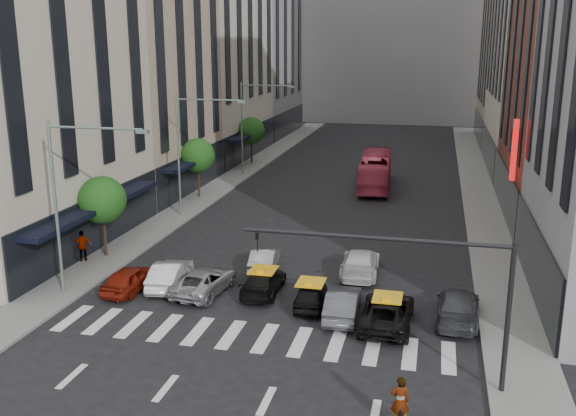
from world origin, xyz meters
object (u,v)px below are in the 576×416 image
Objects in this scene: car_red at (130,279)px; taxi_center at (311,295)px; streetlamp_far at (251,116)px; bus at (375,171)px; taxi_left at (263,282)px; streetlamp_near at (71,186)px; streetlamp_mid at (190,140)px; pedestrian_far at (83,246)px; car_white_front at (170,274)px.

taxi_center is (9.74, 0.13, -0.05)m from car_red.
streetlamp_far is 2.42× the size of taxi_center.
taxi_left is at bearing 79.92° from bus.
taxi_center is at bearing 7.01° from streetlamp_near.
streetlamp_near reaches higher than taxi_center.
streetlamp_near is 1.00× the size of streetlamp_mid.
car_red reaches higher than taxi_left.
streetlamp_far is 31.18m from car_red.
streetlamp_mid reaches higher than pedestrian_far.
taxi_left is 0.40× the size of bus.
car_red is 5.87m from pedestrian_far.
streetlamp_mid is 18.83m from bus.
car_white_front reaches higher than taxi_center.
pedestrian_far reaches higher than car_red.
streetlamp_mid is 15.72m from car_red.
pedestrian_far reaches higher than taxi_left.
bus is (12.40, 29.48, -4.36)m from streetlamp_near.
taxi_left is 2.35× the size of pedestrian_far.
pedestrian_far is at bearing -95.36° from streetlamp_far.
taxi_center is (11.94, 1.47, -5.27)m from streetlamp_near.
bus is at bearing -95.32° from taxi_center.
car_red is at bearing 31.36° from streetlamp_near.
streetlamp_mid is at bearing -54.98° from taxi_center.
car_white_front is 1.17× the size of taxi_center.
pedestrian_far is at bearing -17.20° from taxi_center.
car_red is 0.36× the size of bus.
streetlamp_mid is 2.05× the size of taxi_left.
streetlamp_mid is at bearing -77.31° from car_red.
taxi_center is (11.94, -14.53, -5.27)m from streetlamp_mid.
car_red is at bearing 66.85° from bus.
car_red is 0.91× the size of taxi_left.
pedestrian_far is at bearing -102.82° from streetlamp_mid.
car_red is at bearing -81.46° from streetlamp_mid.
bus is at bearing -11.48° from streetlamp_far.
streetlamp_far is 2.24× the size of car_red.
car_red is at bearing 113.72° from pedestrian_far.
streetlamp_near is 5.82m from car_red.
bus is (0.45, 28.01, 0.92)m from taxi_center.
streetlamp_far is 13.38m from bus.
streetlamp_mid reaches higher than taxi_left.
streetlamp_near is 2.05× the size of taxi_left.
streetlamp_near is at bearing -90.00° from streetlamp_far.
taxi_left is 27.06m from bus.
taxi_left is (9.17, 2.63, -5.27)m from streetlamp_near.
taxi_center is at bearing 166.45° from car_white_front.
car_red is 9.74m from taxi_center.
streetlamp_far is at bearing 90.00° from streetlamp_mid.
car_white_front reaches higher than car_red.
streetlamp_near is 2.24× the size of car_red.
car_red is 2.14× the size of pedestrian_far.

